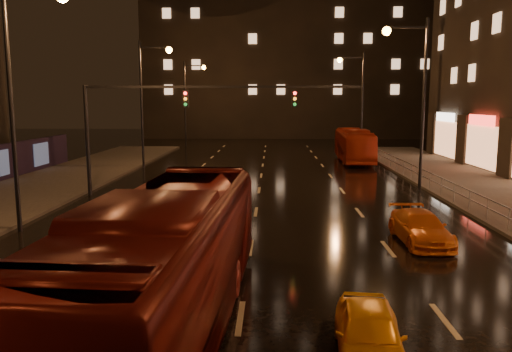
# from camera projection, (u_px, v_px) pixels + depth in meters

# --- Properties ---
(ground) EXTENTS (140.00, 140.00, 0.00)m
(ground) POSITION_uv_depth(u_px,v_px,m) (258.00, 196.00, 28.14)
(ground) COLOR black
(ground) RESTS_ON ground
(building_distant) EXTENTS (44.00, 16.00, 36.00)m
(building_distant) POSITION_uv_depth(u_px,v_px,m) (293.00, 18.00, 76.76)
(building_distant) COLOR black
(building_distant) RESTS_ON ground
(traffic_signal) EXTENTS (15.31, 0.32, 6.20)m
(traffic_signal) POSITION_uv_depth(u_px,v_px,m) (167.00, 112.00, 27.60)
(traffic_signal) COLOR black
(traffic_signal) RESTS_ON ground
(railing_right) EXTENTS (0.05, 56.00, 1.00)m
(railing_right) POSITION_uv_depth(u_px,v_px,m) (455.00, 188.00, 25.71)
(railing_right) COLOR #99999E
(railing_right) RESTS_ON sidewalk_right
(bus_red) EXTENTS (3.44, 12.10, 3.33)m
(bus_red) POSITION_uv_depth(u_px,v_px,m) (165.00, 264.00, 11.24)
(bus_red) COLOR #64130E
(bus_red) RESTS_ON ground
(bus_curb) EXTENTS (2.81, 10.52, 2.91)m
(bus_curb) POSITION_uv_depth(u_px,v_px,m) (354.00, 145.00, 44.40)
(bus_curb) COLOR #A42710
(bus_curb) RESTS_ON ground
(taxi_near) EXTENTS (1.72, 3.54, 1.17)m
(taxi_near) POSITION_uv_depth(u_px,v_px,m) (369.00, 334.00, 10.19)
(taxi_near) COLOR orange
(taxi_near) RESTS_ON ground
(taxi_far) EXTENTS (1.79, 4.09, 1.17)m
(taxi_far) POSITION_uv_depth(u_px,v_px,m) (420.00, 228.00, 18.82)
(taxi_far) COLOR orange
(taxi_far) RESTS_ON ground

